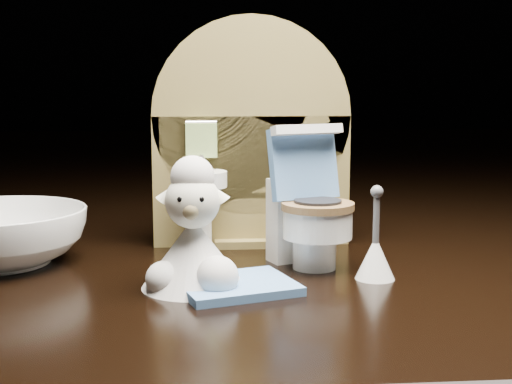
{
  "coord_description": "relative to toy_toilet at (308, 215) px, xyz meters",
  "views": [
    {
      "loc": [
        -0.04,
        -0.4,
        0.11
      ],
      "look_at": [
        -0.0,
        -0.01,
        0.05
      ],
      "focal_mm": 50.0,
      "sensor_mm": 36.0,
      "label": 1
    }
  ],
  "objects": [
    {
      "name": "toilet_brush",
      "position": [
        0.03,
        -0.03,
        -0.02
      ],
      "size": [
        0.02,
        0.02,
        0.05
      ],
      "color": "white",
      "rests_on": "ground"
    },
    {
      "name": "plush_lamb",
      "position": [
        -0.07,
        -0.04,
        -0.01
      ],
      "size": [
        0.06,
        0.06,
        0.07
      ],
      "rotation": [
        0.0,
        0.0,
        -0.07
      ],
      "color": "silver",
      "rests_on": "ground"
    },
    {
      "name": "bath_mat",
      "position": [
        -0.05,
        -0.05,
        -0.03
      ],
      "size": [
        0.07,
        0.06,
        0.0
      ],
      "primitive_type": "cube",
      "rotation": [
        0.0,
        0.0,
        0.31
      ],
      "color": "#5685C2",
      "rests_on": "ground"
    },
    {
      "name": "backdrop_panel",
      "position": [
        -0.03,
        0.06,
        0.04
      ],
      "size": [
        0.13,
        0.05,
        0.15
      ],
      "color": "olive",
      "rests_on": "ground"
    },
    {
      "name": "toy_toilet",
      "position": [
        0.0,
        0.0,
        0.0
      ],
      "size": [
        0.05,
        0.06,
        0.08
      ],
      "rotation": [
        0.0,
        0.0,
        0.36
      ],
      "color": "white",
      "rests_on": "ground"
    }
  ]
}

